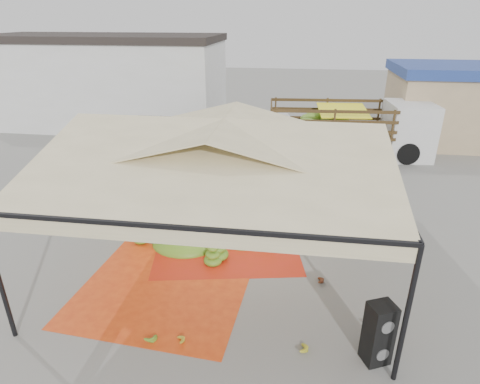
# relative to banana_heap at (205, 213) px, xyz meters

# --- Properties ---
(ground) EXTENTS (90.00, 90.00, 0.00)m
(ground) POSITION_rel_banana_heap_xyz_m (0.92, -1.32, -0.57)
(ground) COLOR slate
(ground) RESTS_ON ground
(canopy_tent) EXTENTS (8.10, 8.10, 4.00)m
(canopy_tent) POSITION_rel_banana_heap_xyz_m (0.92, -1.32, 2.73)
(canopy_tent) COLOR black
(canopy_tent) RESTS_ON ground
(building_white) EXTENTS (14.30, 6.30, 5.40)m
(building_white) POSITION_rel_banana_heap_xyz_m (-9.08, 12.68, 2.14)
(building_white) COLOR silver
(building_white) RESTS_ON ground
(building_tan) EXTENTS (6.30, 5.30, 4.10)m
(building_tan) POSITION_rel_banana_heap_xyz_m (10.92, 11.68, 1.50)
(building_tan) COLOR tan
(building_tan) RESTS_ON ground
(tarp_left) EXTENTS (4.46, 4.28, 0.01)m
(tarp_left) POSITION_rel_banana_heap_xyz_m (-0.37, -3.29, -0.56)
(tarp_left) COLOR #E54F15
(tarp_left) RESTS_ON ground
(tarp_right) EXTENTS (4.99, 5.16, 0.01)m
(tarp_right) POSITION_rel_banana_heap_xyz_m (0.79, -0.47, -0.56)
(tarp_right) COLOR red
(tarp_right) RESTS_ON ground
(banana_heap) EXTENTS (6.33, 5.69, 1.14)m
(banana_heap) POSITION_rel_banana_heap_xyz_m (0.00, 0.00, 0.00)
(banana_heap) COLOR #49831B
(banana_heap) RESTS_ON ground
(hand_yellow_a) EXTENTS (0.48, 0.41, 0.20)m
(hand_yellow_a) POSITION_rel_banana_heap_xyz_m (3.13, -4.86, -0.47)
(hand_yellow_a) COLOR gold
(hand_yellow_a) RESTS_ON ground
(hand_yellow_b) EXTENTS (0.48, 0.45, 0.17)m
(hand_yellow_b) POSITION_rel_banana_heap_xyz_m (0.53, -5.02, -0.48)
(hand_yellow_b) COLOR #BA9125
(hand_yellow_b) RESTS_ON ground
(hand_red_a) EXTENTS (0.53, 0.49, 0.19)m
(hand_red_a) POSITION_rel_banana_heap_xyz_m (4.62, -3.82, -0.47)
(hand_red_a) COLOR #512712
(hand_red_a) RESTS_ON ground
(hand_red_b) EXTENTS (0.43, 0.35, 0.19)m
(hand_red_b) POSITION_rel_banana_heap_xyz_m (3.56, -2.44, -0.47)
(hand_red_b) COLOR #612D16
(hand_red_b) RESTS_ON ground
(hand_green) EXTENTS (0.52, 0.51, 0.18)m
(hand_green) POSITION_rel_banana_heap_xyz_m (-0.10, -5.01, -0.48)
(hand_green) COLOR #427C19
(hand_green) RESTS_ON ground
(hanging_bunches) EXTENTS (1.74, 0.24, 0.20)m
(hanging_bunches) POSITION_rel_banana_heap_xyz_m (2.47, -0.66, 2.05)
(hanging_bunches) COLOR #4C831B
(hanging_bunches) RESTS_ON ground
(speaker_stack) EXTENTS (0.63, 0.60, 1.38)m
(speaker_stack) POSITION_rel_banana_heap_xyz_m (4.62, -4.90, 0.12)
(speaker_stack) COLOR black
(speaker_stack) RESTS_ON ground
(banana_leaves) EXTENTS (0.96, 1.36, 3.70)m
(banana_leaves) POSITION_rel_banana_heap_xyz_m (-2.59, 0.80, -0.57)
(banana_leaves) COLOR #26761F
(banana_leaves) RESTS_ON ground
(vendor) EXTENTS (0.61, 0.46, 1.53)m
(vendor) POSITION_rel_banana_heap_xyz_m (-0.01, 2.28, 0.20)
(vendor) COLOR gray
(vendor) RESTS_ON ground
(truck_left) EXTENTS (6.52, 3.40, 2.13)m
(truck_left) POSITION_rel_banana_heap_xyz_m (-0.26, 6.31, 0.74)
(truck_left) COLOR #4C2819
(truck_left) RESTS_ON ground
(truck_right) EXTENTS (7.85, 3.18, 2.64)m
(truck_right) POSITION_rel_banana_heap_xyz_m (5.65, 8.45, 1.05)
(truck_right) COLOR #453017
(truck_right) RESTS_ON ground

